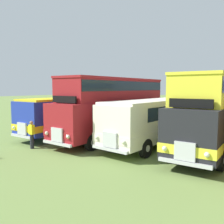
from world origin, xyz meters
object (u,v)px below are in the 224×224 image
bus_fourth_in_row (213,110)px  bus_second_in_row (115,105)px  bus_first_in_row (80,112)px  marshal_person (32,134)px  bus_third_in_row (157,118)px

bus_fourth_in_row → bus_second_in_row: bearing=179.9°
bus_second_in_row → bus_first_in_row: bearing=-177.3°
bus_first_in_row → marshal_person: bus_first_in_row is taller
bus_third_in_row → bus_fourth_in_row: bearing=2.4°
bus_first_in_row → bus_third_in_row: (7.03, 0.01, -0.01)m
bus_first_in_row → bus_fourth_in_row: 10.56m
bus_third_in_row → marshal_person: bearing=-134.3°
bus_second_in_row → marshal_person: (-2.11, -5.93, -1.59)m
bus_first_in_row → marshal_person: (1.40, -5.76, -0.87)m
bus_first_in_row → bus_third_in_row: same height
bus_second_in_row → bus_fourth_in_row: same height
bus_first_in_row → bus_third_in_row: bearing=0.1°
bus_second_in_row → bus_fourth_in_row: bearing=-0.1°
bus_second_in_row → marshal_person: 6.49m
bus_third_in_row → bus_first_in_row: bearing=-179.9°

